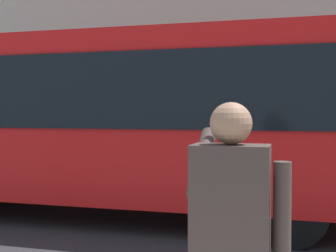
# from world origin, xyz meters

# --- Properties ---
(ground_plane) EXTENTS (60.00, 60.00, 0.00)m
(ground_plane) POSITION_xyz_m (0.00, 0.00, 0.00)
(ground_plane) COLOR #2B2B2D
(red_bus) EXTENTS (9.05, 2.54, 3.08)m
(red_bus) POSITION_xyz_m (1.50, -0.03, 1.68)
(red_bus) COLOR red
(red_bus) RESTS_ON ground_plane
(pedestrian_photographer) EXTENTS (0.53, 0.52, 1.70)m
(pedestrian_photographer) POSITION_xyz_m (-1.22, 4.83, 1.14)
(pedestrian_photographer) COLOR #1E2347
(pedestrian_photographer) RESTS_ON sidewalk_curb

